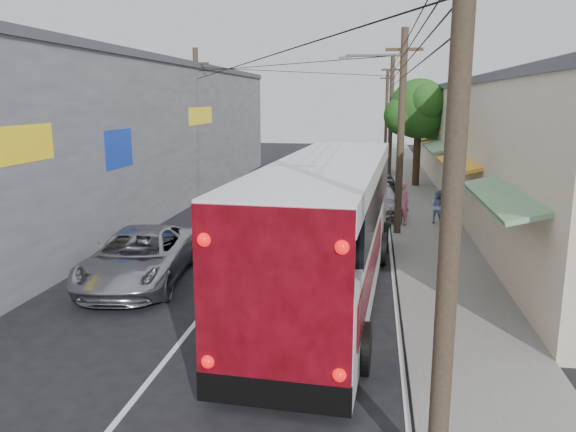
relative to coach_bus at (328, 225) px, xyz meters
name	(u,v)px	position (x,y,z in m)	size (l,w,h in m)	color
ground	(145,386)	(-3.01, -5.82, -1.95)	(120.00, 120.00, 0.00)	black
sidewalk	(417,203)	(3.49, 14.18, -1.89)	(3.00, 80.00, 0.12)	slate
building_right	(504,142)	(7.98, 16.18, 1.20)	(7.09, 40.00, 6.25)	beige
building_left	(124,133)	(-11.50, 12.18, 1.70)	(7.20, 36.00, 7.25)	gray
utility_poles	(354,124)	(0.12, 14.51, 2.18)	(11.80, 45.28, 8.00)	#473828
street_tree	(420,111)	(3.87, 20.20, 2.72)	(4.40, 4.00, 6.60)	#3F2B19
coach_bus	(328,225)	(0.00, 0.00, 0.00)	(3.62, 13.21, 3.77)	white
jeepney	(139,257)	(-5.61, 0.06, -1.16)	(2.61, 5.65, 1.57)	#A9AAB0
parked_suv	(377,200)	(1.39, 10.98, -1.21)	(2.07, 5.08, 1.47)	#AAA8B1
parked_car_mid	(380,186)	(1.59, 16.09, -1.29)	(1.57, 3.90, 1.33)	#2B2A30
parked_car_far	(379,165)	(1.59, 26.26, -1.30)	(1.37, 3.93, 1.29)	black
pedestrian_near	(401,203)	(2.39, 8.63, -0.90)	(0.68, 0.45, 1.87)	pink
pedestrian_far	(437,206)	(3.94, 9.25, -1.10)	(0.71, 0.56, 1.47)	#96A7DB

